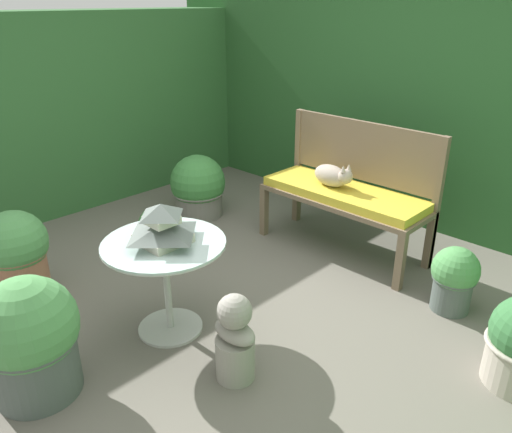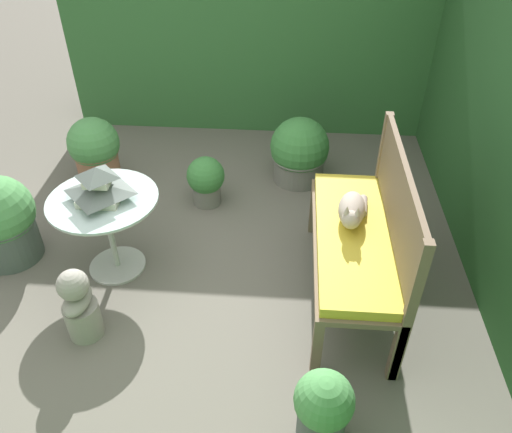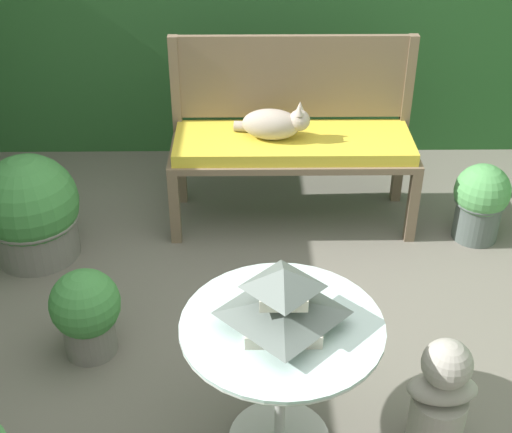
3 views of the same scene
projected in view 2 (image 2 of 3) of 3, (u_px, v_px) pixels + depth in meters
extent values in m
plane|color=#666056|center=(180.00, 290.00, 3.64)|extent=(30.00, 30.00, 0.00)
cube|color=#336633|center=(249.00, 33.00, 5.29)|extent=(0.70, 3.73, 1.92)
cube|color=brown|center=(313.00, 209.00, 4.05)|extent=(0.06, 0.06, 0.46)
cube|color=brown|center=(317.00, 348.00, 2.96)|extent=(0.06, 0.06, 0.46)
cube|color=brown|center=(371.00, 211.00, 4.02)|extent=(0.06, 0.06, 0.46)
cube|color=brown|center=(396.00, 353.00, 2.93)|extent=(0.06, 0.06, 0.46)
cube|color=brown|center=(352.00, 242.00, 3.34)|extent=(1.44, 0.53, 0.04)
cube|color=gold|center=(353.00, 236.00, 3.31)|extent=(1.39, 0.48, 0.07)
cube|color=brown|center=(379.00, 178.00, 3.83)|extent=(0.06, 0.06, 1.09)
cube|color=brown|center=(408.00, 317.00, 2.73)|extent=(0.06, 0.06, 1.09)
cube|color=brown|center=(399.00, 200.00, 3.10)|extent=(1.39, 0.04, 0.50)
ellipsoid|color=#A89989|center=(352.00, 209.00, 3.33)|extent=(0.36, 0.22, 0.18)
sphere|color=#A89989|center=(351.00, 220.00, 3.19)|extent=(0.12, 0.12, 0.12)
cone|color=#A89989|center=(358.00, 211.00, 3.14)|extent=(0.05, 0.05, 0.06)
cone|color=#A89989|center=(347.00, 210.00, 3.15)|extent=(0.05, 0.05, 0.06)
cylinder|color=#A89989|center=(363.00, 206.00, 3.46)|extent=(0.19, 0.09, 0.06)
cylinder|color=#B7B7B2|center=(118.00, 265.00, 3.84)|extent=(0.42, 0.42, 0.02)
cylinder|color=#B7B7B2|center=(111.00, 235.00, 3.65)|extent=(0.04, 0.04, 0.63)
cylinder|color=silver|center=(102.00, 199.00, 3.45)|extent=(0.77, 0.77, 0.01)
torus|color=#B7B7B2|center=(103.00, 201.00, 3.46)|extent=(0.77, 0.77, 0.02)
cube|color=beige|center=(102.00, 195.00, 3.43)|extent=(0.28, 0.28, 0.05)
pyramid|color=#56605B|center=(100.00, 188.00, 3.39)|extent=(0.37, 0.37, 0.07)
cube|color=beige|center=(98.00, 180.00, 3.36)|extent=(0.17, 0.17, 0.05)
pyramid|color=#56605B|center=(96.00, 172.00, 3.32)|extent=(0.23, 0.23, 0.08)
cylinder|color=gray|center=(84.00, 319.00, 3.26)|extent=(0.23, 0.23, 0.26)
ellipsoid|color=gray|center=(78.00, 300.00, 3.15)|extent=(0.28, 0.16, 0.11)
sphere|color=gray|center=(73.00, 285.00, 3.07)|extent=(0.20, 0.20, 0.20)
cylinder|color=#4C5651|center=(321.00, 420.00, 2.70)|extent=(0.26, 0.26, 0.26)
torus|color=#4C5651|center=(323.00, 408.00, 2.63)|extent=(0.30, 0.30, 0.03)
sphere|color=#4C8E4C|center=(324.00, 400.00, 2.59)|extent=(0.32, 0.32, 0.32)
cylinder|color=#4C5651|center=(8.00, 239.00, 3.84)|extent=(0.46, 0.46, 0.35)
torus|color=#4C5651|center=(1.00, 222.00, 3.74)|extent=(0.49, 0.49, 0.03)
cylinder|color=#9E664C|center=(99.00, 167.00, 4.66)|extent=(0.39, 0.39, 0.34)
torus|color=#9E664C|center=(95.00, 152.00, 4.56)|extent=(0.42, 0.42, 0.03)
sphere|color=#4C8E4C|center=(93.00, 143.00, 4.50)|extent=(0.46, 0.46, 0.46)
cylinder|color=slate|center=(298.00, 167.00, 4.74)|extent=(0.47, 0.47, 0.25)
torus|color=slate|center=(299.00, 157.00, 4.67)|extent=(0.51, 0.51, 0.03)
sphere|color=#3D7F3D|center=(300.00, 147.00, 4.61)|extent=(0.55, 0.55, 0.55)
cylinder|color=slate|center=(207.00, 192.00, 4.44)|extent=(0.25, 0.25, 0.23)
torus|color=slate|center=(206.00, 182.00, 4.38)|extent=(0.28, 0.28, 0.03)
sphere|color=#3D7F3D|center=(206.00, 175.00, 4.33)|extent=(0.33, 0.33, 0.33)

